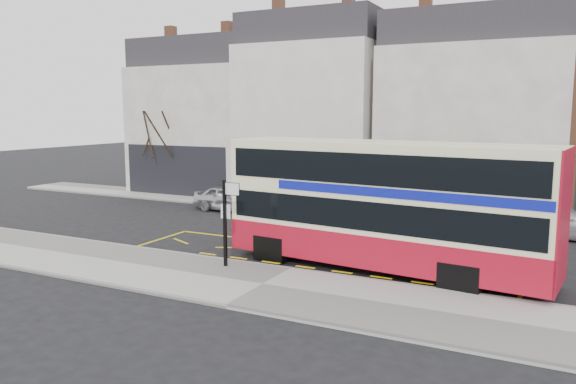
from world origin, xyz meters
The scene contains 15 objects.
ground centered at (0.00, 0.00, 0.00)m, with size 120.00×120.00×0.00m, color black.
pavement centered at (0.00, -2.30, 0.07)m, with size 40.00×4.00×0.15m, color #A5A39C.
kerb centered at (0.00, -0.38, 0.07)m, with size 40.00×0.15×0.15m, color gray.
far_pavement centered at (0.00, 11.00, 0.07)m, with size 50.00×3.00×0.15m, color #A5A39C.
road_markings centered at (0.00, 1.60, 0.01)m, with size 14.00×3.40×0.01m, color yellow, non-canonical shape.
terrace_far_left centered at (-13.50, 14.99, 4.82)m, with size 8.00×8.01×10.80m.
terrace_left centered at (-5.50, 14.99, 5.32)m, with size 8.00×8.01×11.80m.
terrace_green_shop centered at (3.50, 14.99, 5.07)m, with size 9.00×8.01×11.30m.
double_decker_bus centered at (2.71, 1.09, 2.26)m, with size 10.97×3.62×4.30m.
bus_stop_post centered at (-2.00, -1.12, 1.90)m, with size 0.73×0.14×2.90m.
car_silver centered at (-7.98, 8.41, 0.68)m, with size 1.60×3.99×1.36m, color #B4B4BA.
car_grey centered at (1.50, 8.44, 0.63)m, with size 1.33×3.80×1.25m, color #42454A.
car_white centered at (7.68, 9.28, 0.72)m, with size 2.02×4.97×1.44m, color silver.
street_tree_left centered at (-14.73, 11.21, 4.63)m, with size 3.15×3.15×6.79m.
street_tree_right centered at (4.23, 12.26, 3.28)m, with size 2.23×2.23×4.81m.
Camera 1 is at (7.95, -16.52, 5.29)m, focal length 35.00 mm.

